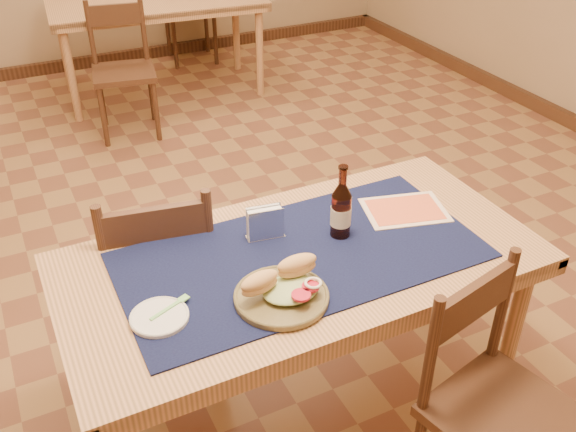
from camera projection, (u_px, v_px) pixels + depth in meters
name	position (u px, v px, depth m)	size (l,w,h in m)	color
room	(205.00, 0.00, 2.38)	(6.04, 7.04, 2.84)	olive
main_table	(301.00, 275.00, 2.18)	(1.60, 0.80, 0.75)	tan
placemat	(301.00, 255.00, 2.14)	(1.20, 0.60, 0.01)	#10183C
baseboard	(225.00, 283.00, 3.12)	(6.00, 7.00, 0.10)	#482A19
back_table	(157.00, 10.00, 4.92)	(1.66, 0.94, 0.75)	tan
chair_main_far	(160.00, 276.00, 2.49)	(0.49, 0.49, 0.92)	#482A19
chair_main_near	(496.00, 404.00, 1.98)	(0.49, 0.49, 0.89)	#482A19
chair_back_near	(123.00, 68.00, 4.43)	(0.49, 0.49, 0.90)	#482A19
chair_back_far	(190.00, 9.00, 5.64)	(0.48, 0.48, 0.92)	#482A19
sandwich_plate	(283.00, 290.00, 1.93)	(0.29, 0.29, 0.11)	brown
side_plate	(159.00, 316.00, 1.87)	(0.17, 0.17, 0.01)	silver
fork	(173.00, 305.00, 1.90)	(0.14, 0.07, 0.00)	#7CD273
beer_bottle	(341.00, 210.00, 2.18)	(0.07, 0.07, 0.27)	#41160B
napkin_holder	(265.00, 224.00, 2.19)	(0.14, 0.07, 0.12)	silver
menu_card	(405.00, 210.00, 2.36)	(0.34, 0.29, 0.01)	beige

